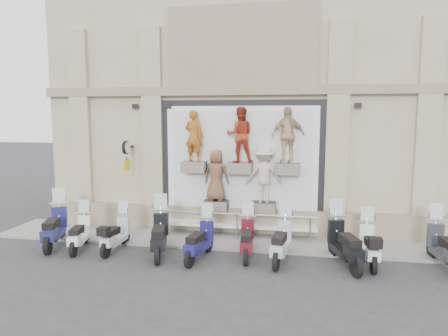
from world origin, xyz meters
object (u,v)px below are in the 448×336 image
at_px(guard_rail, 237,227).
at_px(scooter_c, 115,228).
at_px(clock_sign_bracket, 126,152).
at_px(scooter_g, 281,234).
at_px(scooter_f, 247,232).
at_px(scooter_e, 199,234).
at_px(scooter_b, 79,227).
at_px(scooter_d, 159,227).
at_px(scooter_j, 445,239).
at_px(scooter_a, 54,219).
at_px(scooter_i, 370,238).
at_px(scooter_h, 345,235).

relative_size(guard_rail, scooter_c, 2.93).
height_order(clock_sign_bracket, scooter_g, clock_sign_bracket).
bearing_deg(scooter_f, scooter_e, -166.12).
distance_m(clock_sign_bracket, scooter_g, 6.06).
distance_m(scooter_b, scooter_d, 2.54).
bearing_deg(guard_rail, scooter_d, -140.96).
distance_m(guard_rail, clock_sign_bracket, 4.57).
xyz_separation_m(clock_sign_bracket, scooter_e, (3.08, -2.24, -2.06)).
bearing_deg(scooter_g, scooter_j, 11.08).
height_order(guard_rail, scooter_b, scooter_b).
height_order(clock_sign_bracket, scooter_a, clock_sign_bracket).
height_order(scooter_f, scooter_i, scooter_f).
relative_size(scooter_b, scooter_h, 0.83).
height_order(guard_rail, scooter_i, scooter_i).
relative_size(guard_rail, scooter_b, 2.89).
bearing_deg(scooter_h, clock_sign_bracket, 147.95).
bearing_deg(scooter_a, scooter_c, -19.91).
xyz_separation_m(clock_sign_bracket, scooter_g, (5.35, -2.01, -2.01)).
distance_m(scooter_c, scooter_f, 3.93).
height_order(clock_sign_bracket, scooter_d, clock_sign_bracket).
relative_size(scooter_a, scooter_h, 1.00).
xyz_separation_m(guard_rail, scooter_d, (-2.03, -1.65, 0.38)).
xyz_separation_m(scooter_a, scooter_e, (4.67, -0.31, -0.11)).
xyz_separation_m(scooter_a, scooter_h, (8.64, -0.12, -0.00)).
distance_m(scooter_b, scooter_h, 7.72).
bearing_deg(clock_sign_bracket, scooter_h, -16.22).
bearing_deg(guard_rail, scooter_c, -156.18).
bearing_deg(scooter_f, scooter_g, -15.83).
bearing_deg(scooter_g, scooter_b, -171.48).
height_order(scooter_c, scooter_f, scooter_f).
xyz_separation_m(scooter_f, scooter_i, (3.35, -0.02, -0.01)).
bearing_deg(guard_rail, clock_sign_bracket, 173.16).
distance_m(scooter_h, scooter_j, 2.60).
height_order(scooter_a, scooter_f, scooter_a).
height_order(scooter_d, scooter_i, scooter_d).
bearing_deg(clock_sign_bracket, scooter_c, -77.23).
xyz_separation_m(scooter_d, scooter_f, (2.51, 0.30, -0.10)).
xyz_separation_m(guard_rail, scooter_e, (-0.82, -1.77, 0.28)).
xyz_separation_m(clock_sign_bracket, scooter_h, (7.05, -2.05, -1.95)).
relative_size(scooter_c, scooter_i, 0.95).
bearing_deg(scooter_d, scooter_a, 162.23).
xyz_separation_m(scooter_b, scooter_i, (8.40, 0.24, 0.03)).
distance_m(scooter_a, scooter_c, 2.05).
distance_m(scooter_e, scooter_i, 4.66).
distance_m(guard_rail, scooter_g, 2.15).
bearing_deg(guard_rail, scooter_i, -19.62).
xyz_separation_m(scooter_a, scooter_i, (9.32, 0.10, -0.12)).
relative_size(scooter_c, scooter_j, 0.87).
height_order(scooter_e, scooter_f, scooter_f).
relative_size(scooter_e, scooter_j, 0.92).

